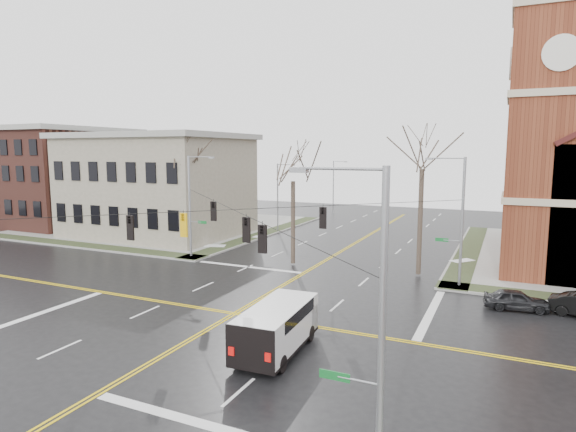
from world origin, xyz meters
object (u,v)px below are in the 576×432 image
at_px(tree_nw_far, 186,162).
at_px(signal_pole_nw, 191,203).
at_px(signal_pole_ne, 460,218).
at_px(streetlight_north_a, 279,194).
at_px(streetlight_north_b, 334,184).
at_px(tree_nw_near, 293,176).
at_px(cargo_van, 279,324).
at_px(tree_ne, 422,162).
at_px(parked_car_a, 516,300).
at_px(signal_pole_se, 375,325).

bearing_deg(tree_nw_far, signal_pole_nw, -47.12).
height_order(signal_pole_ne, tree_nw_far, tree_nw_far).
relative_size(streetlight_north_a, tree_nw_far, 0.68).
relative_size(signal_pole_nw, streetlight_north_b, 1.12).
height_order(signal_pole_ne, tree_nw_near, tree_nw_near).
bearing_deg(cargo_van, signal_pole_ne, 63.02).
height_order(streetlight_north_a, tree_ne, tree_ne).
relative_size(signal_pole_ne, signal_pole_nw, 1.00).
bearing_deg(streetlight_north_b, cargo_van, -73.49).
distance_m(cargo_van, tree_nw_far, 26.33).
height_order(signal_pole_nw, streetlight_north_b, signal_pole_nw).
xyz_separation_m(parked_car_a, tree_nw_near, (-17.04, 5.01, 6.91)).
bearing_deg(tree_ne, cargo_van, -102.11).
xyz_separation_m(streetlight_north_a, parked_car_a, (25.75, -20.27, -3.84)).
bearing_deg(tree_ne, signal_pole_se, -83.17).
xyz_separation_m(signal_pole_nw, signal_pole_se, (22.64, -23.00, 0.00)).
relative_size(cargo_van, parked_car_a, 1.63).
height_order(streetlight_north_b, tree_nw_far, tree_nw_far).
xyz_separation_m(streetlight_north_b, cargo_van, (15.31, -51.65, -3.15)).
relative_size(streetlight_north_a, tree_nw_near, 0.77).
bearing_deg(signal_pole_se, tree_ne, 96.83).
xyz_separation_m(signal_pole_nw, parked_car_a, (26.42, -3.77, -4.32)).
bearing_deg(streetlight_north_b, tree_nw_near, -76.12).
bearing_deg(streetlight_north_b, signal_pole_ne, -58.95).
bearing_deg(parked_car_a, signal_pole_ne, 36.92).
relative_size(signal_pole_ne, tree_ne, 0.74).
relative_size(signal_pole_nw, tree_nw_far, 0.76).
height_order(signal_pole_ne, streetlight_north_b, signal_pole_ne).
relative_size(tree_nw_far, tree_nw_near, 1.13).
height_order(signal_pole_ne, signal_pole_se, same).
bearing_deg(tree_nw_near, signal_pole_ne, -5.33).
relative_size(parked_car_a, tree_nw_far, 0.31).
distance_m(signal_pole_ne, parked_car_a, 6.87).
distance_m(tree_nw_near, tree_ne, 10.37).
bearing_deg(streetlight_north_a, cargo_van, -64.18).
bearing_deg(signal_pole_nw, tree_ne, 5.68).
relative_size(signal_pole_nw, parked_car_a, 2.44).
distance_m(parked_car_a, tree_nw_near, 19.06).
relative_size(signal_pole_se, streetlight_north_b, 1.12).
distance_m(signal_pole_ne, signal_pole_se, 23.00).
distance_m(signal_pole_se, tree_nw_far, 35.76).
xyz_separation_m(parked_car_a, tree_ne, (-6.77, 5.73, 8.11)).
xyz_separation_m(streetlight_north_a, tree_nw_near, (8.71, -15.26, 3.07)).
distance_m(tree_nw_far, tree_ne, 21.91).
relative_size(signal_pole_ne, parked_car_a, 2.44).
relative_size(signal_pole_nw, streetlight_north_a, 1.12).
height_order(signal_pole_se, streetlight_north_a, signal_pole_se).
xyz_separation_m(cargo_van, tree_nw_near, (-6.60, 16.39, 6.21)).
height_order(signal_pole_se, tree_nw_near, tree_nw_near).
relative_size(cargo_van, tree_nw_near, 0.58).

